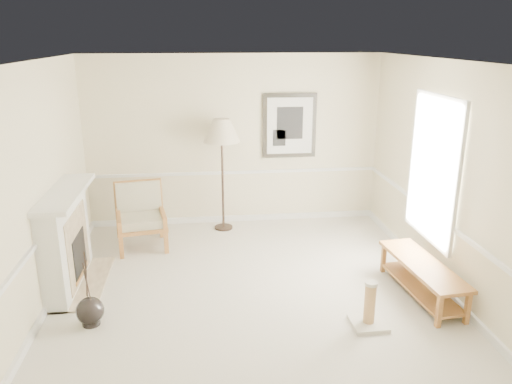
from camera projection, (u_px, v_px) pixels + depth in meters
ground at (251, 297)px, 6.34m from camera, size 5.50×5.50×0.00m
room at (262, 152)px, 5.87m from camera, size 5.04×5.54×2.92m
fireplace at (67, 240)px, 6.46m from camera, size 0.64×1.64×1.31m
floor_vase at (90, 312)px, 5.68m from camera, size 0.31×0.31×0.92m
armchair at (140, 213)px, 7.77m from camera, size 0.87×0.92×0.99m
floor_lamp at (222, 134)px, 8.09m from camera, size 0.67×0.67×1.89m
bench at (422, 274)px, 6.29m from camera, size 0.60×1.60×0.45m
scratching_post at (369, 312)px, 5.66m from camera, size 0.40×0.40×0.56m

